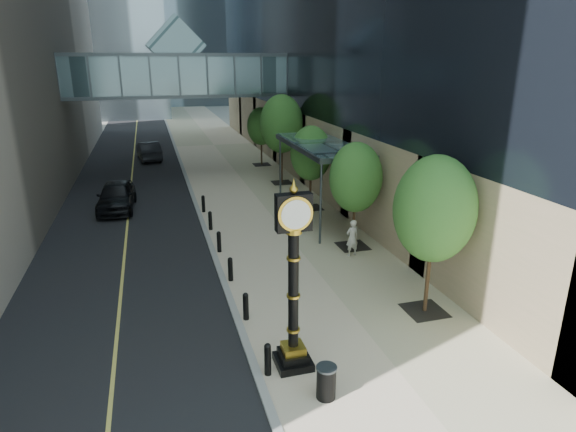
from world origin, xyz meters
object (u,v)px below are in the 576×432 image
object	(u,v)px
street_clock	(293,293)
pedestrian	(352,238)
car_far	(149,151)
car_near	(116,196)
trash_bin	(326,383)

from	to	relation	value
street_clock	pedestrian	distance (m)	8.93
street_clock	car_far	xyz separation A→B (m)	(-3.72, 32.84, -1.62)
car_near	car_far	distance (m)	15.16
street_clock	car_near	bearing A→B (deg)	107.71
pedestrian	car_far	bearing A→B (deg)	-80.36
street_clock	car_far	bearing A→B (deg)	96.29
street_clock	car_near	distance (m)	18.79
street_clock	trash_bin	distance (m)	2.56
car_near	car_far	bearing A→B (deg)	85.60
street_clock	car_near	size ratio (longest dim) A/B	1.10
street_clock	car_near	xyz separation A→B (m)	(-5.75, 17.82, -1.58)
trash_bin	car_far	xyz separation A→B (m)	(-4.16, 34.45, 0.32)
street_clock	car_far	distance (m)	33.09
trash_bin	pedestrian	bearing A→B (deg)	62.90
car_near	car_far	xyz separation A→B (m)	(2.03, 15.02, -0.04)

